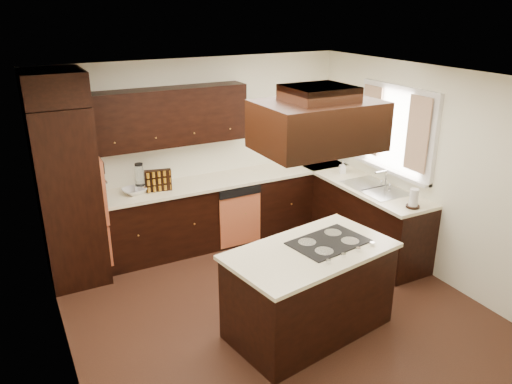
% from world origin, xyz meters
% --- Properties ---
extents(floor, '(4.20, 4.20, 0.02)m').
position_xyz_m(floor, '(0.00, 0.00, -0.01)').
color(floor, '#522D1D').
rests_on(floor, ground).
extents(ceiling, '(4.20, 4.20, 0.02)m').
position_xyz_m(ceiling, '(0.00, 0.00, 2.51)').
color(ceiling, white).
rests_on(ceiling, ground).
extents(wall_back, '(4.20, 0.02, 2.50)m').
position_xyz_m(wall_back, '(0.00, 2.11, 1.25)').
color(wall_back, white).
rests_on(wall_back, ground).
extents(wall_front, '(4.20, 0.02, 2.50)m').
position_xyz_m(wall_front, '(0.00, -2.11, 1.25)').
color(wall_front, white).
rests_on(wall_front, ground).
extents(wall_left, '(0.02, 4.20, 2.50)m').
position_xyz_m(wall_left, '(-2.11, 0.00, 1.25)').
color(wall_left, white).
rests_on(wall_left, ground).
extents(wall_right, '(0.02, 4.20, 2.50)m').
position_xyz_m(wall_right, '(2.11, 0.00, 1.25)').
color(wall_right, white).
rests_on(wall_right, ground).
extents(oven_column, '(0.65, 0.75, 2.12)m').
position_xyz_m(oven_column, '(-1.78, 1.71, 1.06)').
color(oven_column, black).
rests_on(oven_column, floor).
extents(wall_oven_face, '(0.05, 0.62, 0.78)m').
position_xyz_m(wall_oven_face, '(-1.43, 1.71, 1.12)').
color(wall_oven_face, '#DE6E42').
rests_on(wall_oven_face, oven_column).
extents(base_cabinets_back, '(2.93, 0.60, 0.88)m').
position_xyz_m(base_cabinets_back, '(0.03, 1.80, 0.44)').
color(base_cabinets_back, black).
rests_on(base_cabinets_back, floor).
extents(base_cabinets_right, '(0.60, 2.40, 0.88)m').
position_xyz_m(base_cabinets_right, '(1.80, 0.90, 0.44)').
color(base_cabinets_right, black).
rests_on(base_cabinets_right, floor).
extents(countertop_back, '(2.93, 0.63, 0.04)m').
position_xyz_m(countertop_back, '(0.03, 1.79, 0.90)').
color(countertop_back, '#FFF5CA').
rests_on(countertop_back, base_cabinets_back).
extents(countertop_right, '(0.63, 2.40, 0.04)m').
position_xyz_m(countertop_right, '(1.79, 0.90, 0.90)').
color(countertop_right, '#FFF5CA').
rests_on(countertop_right, base_cabinets_right).
extents(upper_cabinets, '(2.00, 0.34, 0.72)m').
position_xyz_m(upper_cabinets, '(-0.43, 1.93, 1.81)').
color(upper_cabinets, black).
rests_on(upper_cabinets, wall_back).
extents(dishwasher_front, '(0.60, 0.05, 0.72)m').
position_xyz_m(dishwasher_front, '(0.33, 1.50, 0.40)').
color(dishwasher_front, '#DE6E42').
rests_on(dishwasher_front, floor).
extents(window_frame, '(0.06, 1.32, 1.12)m').
position_xyz_m(window_frame, '(2.07, 0.55, 1.65)').
color(window_frame, white).
rests_on(window_frame, wall_right).
extents(window_pane, '(0.00, 1.20, 1.00)m').
position_xyz_m(window_pane, '(2.10, 0.55, 1.65)').
color(window_pane, white).
rests_on(window_pane, wall_right).
extents(curtain_left, '(0.02, 0.34, 0.90)m').
position_xyz_m(curtain_left, '(2.01, 0.13, 1.70)').
color(curtain_left, beige).
rests_on(curtain_left, wall_right).
extents(curtain_right, '(0.02, 0.34, 0.90)m').
position_xyz_m(curtain_right, '(2.01, 0.97, 1.70)').
color(curtain_right, beige).
rests_on(curtain_right, wall_right).
extents(sink_rim, '(0.52, 0.84, 0.01)m').
position_xyz_m(sink_rim, '(1.80, 0.55, 0.92)').
color(sink_rim, silver).
rests_on(sink_rim, countertop_right).
extents(island, '(1.71, 1.12, 0.88)m').
position_xyz_m(island, '(0.13, -0.49, 0.44)').
color(island, black).
rests_on(island, floor).
extents(island_top, '(1.78, 1.18, 0.04)m').
position_xyz_m(island_top, '(0.13, -0.49, 0.90)').
color(island_top, '#FFF5CA').
rests_on(island_top, island).
extents(cooktop, '(0.82, 0.62, 0.01)m').
position_xyz_m(cooktop, '(0.37, -0.45, 0.93)').
color(cooktop, black).
rests_on(cooktop, island_top).
extents(range_hood, '(1.05, 0.72, 0.42)m').
position_xyz_m(range_hood, '(0.10, -0.55, 2.16)').
color(range_hood, black).
rests_on(range_hood, ceiling).
extents(hood_duct, '(0.55, 0.50, 0.13)m').
position_xyz_m(hood_duct, '(0.10, -0.55, 2.44)').
color(hood_duct, black).
rests_on(hood_duct, ceiling).
extents(blender_base, '(0.15, 0.15, 0.10)m').
position_xyz_m(blender_base, '(-0.91, 1.79, 0.97)').
color(blender_base, silver).
rests_on(blender_base, countertop_back).
extents(blender_pitcher, '(0.13, 0.13, 0.26)m').
position_xyz_m(blender_pitcher, '(-0.91, 1.79, 1.15)').
color(blender_pitcher, silver).
rests_on(blender_pitcher, blender_base).
extents(spice_rack, '(0.34, 0.15, 0.27)m').
position_xyz_m(spice_rack, '(-0.69, 1.75, 1.06)').
color(spice_rack, black).
rests_on(spice_rack, countertop_back).
extents(mixing_bowl, '(0.35, 0.35, 0.07)m').
position_xyz_m(mixing_bowl, '(-0.99, 1.79, 0.96)').
color(mixing_bowl, white).
rests_on(mixing_bowl, countertop_back).
extents(soap_bottle, '(0.10, 0.11, 0.18)m').
position_xyz_m(soap_bottle, '(1.78, 1.22, 1.01)').
color(soap_bottle, white).
rests_on(soap_bottle, countertop_right).
extents(paper_towel, '(0.12, 0.12, 0.23)m').
position_xyz_m(paper_towel, '(1.76, -0.16, 1.03)').
color(paper_towel, white).
rests_on(paper_towel, countertop_right).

